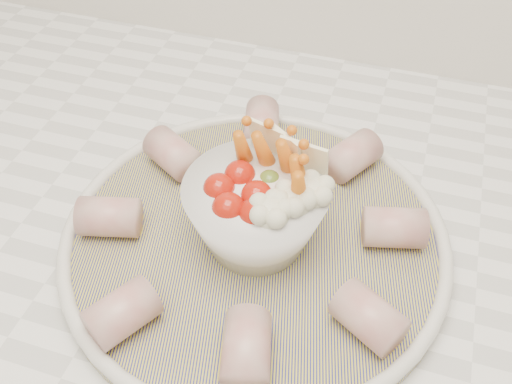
% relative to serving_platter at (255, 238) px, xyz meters
% --- Properties ---
extents(serving_platter, '(0.40, 0.40, 0.02)m').
position_rel_serving_platter_xyz_m(serving_platter, '(0.00, 0.00, 0.00)').
color(serving_platter, navy).
rests_on(serving_platter, kitchen_counter).
extents(veggie_bowl, '(0.12, 0.12, 0.10)m').
position_rel_serving_platter_xyz_m(veggie_bowl, '(0.00, -0.00, 0.04)').
color(veggie_bowl, white).
rests_on(veggie_bowl, serving_platter).
extents(cured_meat_rolls, '(0.29, 0.30, 0.03)m').
position_rel_serving_platter_xyz_m(cured_meat_rolls, '(-0.00, 0.00, 0.02)').
color(cured_meat_rolls, '#A8504C').
rests_on(cured_meat_rolls, serving_platter).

